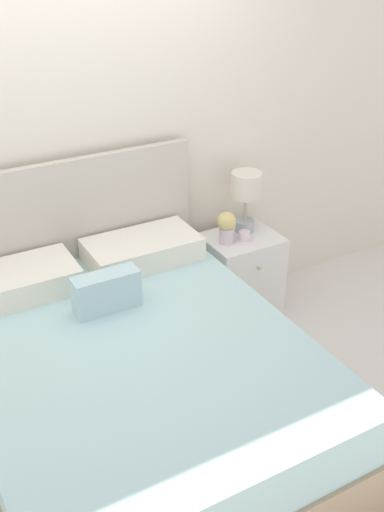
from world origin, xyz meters
name	(u,v)px	position (x,y,z in m)	size (l,w,h in m)	color
ground_plane	(78,342)	(0.00, 0.00, 0.00)	(12.00, 12.00, 0.00)	silver
wall_back	(52,145)	(0.00, 0.07, 1.30)	(8.00, 0.06, 2.60)	silver
bed	(132,383)	(0.00, -0.89, 0.34)	(1.57, 1.92, 1.24)	tan
nightstand	(240,276)	(1.09, -0.21, 0.29)	(0.48, 0.41, 0.59)	white
table_lamp	(246,192)	(1.15, -0.15, 0.87)	(0.20, 0.20, 0.41)	#A8B2BC
flower_vase	(227,226)	(0.96, -0.23, 0.71)	(0.12, 0.12, 0.21)	silver
teacup	(244,236)	(1.08, -0.26, 0.61)	(0.12, 0.12, 0.06)	white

